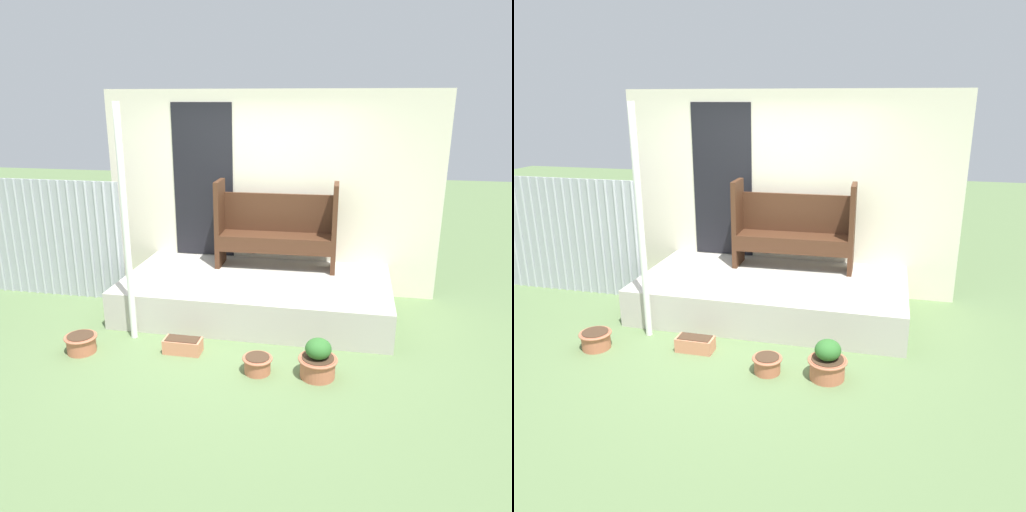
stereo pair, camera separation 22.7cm
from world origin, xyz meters
TOP-DOWN VIEW (x-y plane):
  - ground_plane at (0.00, 0.00)m, footprint 24.00×24.00m
  - porch_slab at (0.15, 0.81)m, footprint 3.15×1.62m
  - house_wall at (0.11, 1.65)m, footprint 4.35×0.08m
  - fence_corrugated at (-2.79, 0.87)m, footprint 2.43×0.05m
  - support_post at (-1.02, -0.11)m, footprint 0.07×0.07m
  - bench at (0.32, 1.29)m, footprint 1.51×0.44m
  - flower_pot_left at (-1.41, -0.53)m, footprint 0.33×0.33m
  - flower_pot_middle at (0.43, -0.58)m, footprint 0.29×0.29m
  - flower_pot_right at (1.00, -0.54)m, footprint 0.37×0.37m
  - planter_box_rect at (-0.39, -0.34)m, footprint 0.38×0.18m

SIDE VIEW (x-z plane):
  - ground_plane at x=0.00m, z-range 0.00..0.00m
  - planter_box_rect at x=-0.39m, z-range 0.00..0.15m
  - flower_pot_middle at x=0.43m, z-range 0.01..0.18m
  - flower_pot_left at x=-1.41m, z-range 0.01..0.20m
  - flower_pot_right at x=1.00m, z-range -0.02..0.36m
  - porch_slab at x=0.15m, z-range 0.00..0.43m
  - fence_corrugated at x=-2.79m, z-range 0.00..1.52m
  - bench at x=0.32m, z-range 0.42..1.51m
  - support_post at x=-1.02m, z-range 0.00..2.46m
  - house_wall at x=0.11m, z-range 0.01..2.61m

